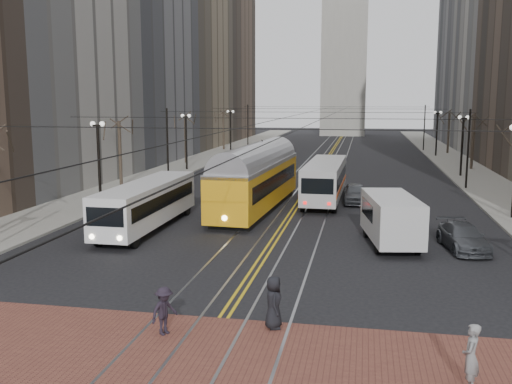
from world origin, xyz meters
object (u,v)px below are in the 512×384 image
at_px(transit_bus, 147,206).
at_px(pedestrian_d, 164,311).
at_px(sedan_parked, 463,237).
at_px(cargo_van, 391,221).
at_px(streetcar, 257,184).
at_px(rear_bus, 325,182).
at_px(sedan_grey, 355,193).
at_px(pedestrian_b, 471,357).
at_px(pedestrian_a, 274,302).

distance_m(transit_bus, pedestrian_d, 15.30).
bearing_deg(sedan_parked, cargo_van, 168.44).
distance_m(streetcar, rear_bus, 5.93).
xyz_separation_m(streetcar, pedestrian_d, (0.99, -21.00, -0.94)).
xyz_separation_m(sedan_grey, pedestrian_b, (3.39, -26.54, 0.19)).
distance_m(rear_bus, pedestrian_b, 27.53).
bearing_deg(rear_bus, streetcar, -135.45).
relative_size(cargo_van, pedestrian_b, 3.24).
bearing_deg(pedestrian_a, pedestrian_d, 96.63).
height_order(streetcar, pedestrian_d, streetcar).
xyz_separation_m(transit_bus, pedestrian_d, (6.06, -14.04, -0.56)).
relative_size(rear_bus, cargo_van, 1.93).
bearing_deg(streetcar, cargo_van, -40.49).
xyz_separation_m(transit_bus, pedestrian_a, (9.38, -12.89, -0.47)).
height_order(transit_bus, sedan_grey, transit_bus).
distance_m(cargo_van, sedan_grey, 12.02).
bearing_deg(cargo_van, transit_bus, 165.54).
xyz_separation_m(pedestrian_a, pedestrian_d, (-3.32, -1.15, -0.09)).
distance_m(sedan_parked, pedestrian_d, 16.77).
bearing_deg(sedan_parked, pedestrian_b, -107.10).
xyz_separation_m(rear_bus, sedan_parked, (7.70, -12.42, -0.81)).
height_order(streetcar, rear_bus, streetcar).
distance_m(transit_bus, rear_bus, 14.47).
xyz_separation_m(cargo_van, sedan_parked, (3.49, -0.17, -0.64)).
height_order(sedan_grey, pedestrian_a, pedestrian_a).
height_order(rear_bus, pedestrian_a, rear_bus).
bearing_deg(pedestrian_d, transit_bus, 52.48).
bearing_deg(pedestrian_d, sedan_parked, -11.90).
bearing_deg(sedan_parked, streetcar, 136.34).
height_order(transit_bus, sedan_parked, transit_bus).
height_order(sedan_parked, pedestrian_b, pedestrian_b).
bearing_deg(sedan_parked, transit_bus, 166.50).
bearing_deg(pedestrian_b, rear_bus, -151.33).
bearing_deg(cargo_van, sedan_grey, 90.35).
distance_m(transit_bus, sedan_grey, 15.71).
bearing_deg(streetcar, pedestrian_b, -63.25).
relative_size(sedan_grey, pedestrian_d, 2.68).
distance_m(rear_bus, pedestrian_a, 23.92).
bearing_deg(pedestrian_b, cargo_van, -157.69).
height_order(transit_bus, pedestrian_b, transit_bus).
xyz_separation_m(sedan_grey, sedan_parked, (5.50, -12.00, -0.07)).
bearing_deg(pedestrian_b, transit_bus, -119.85).
xyz_separation_m(cargo_van, pedestrian_a, (-4.20, -11.67, -0.39)).
bearing_deg(sedan_parked, rear_bus, 112.97).
relative_size(streetcar, sedan_grey, 3.52).
bearing_deg(cargo_van, pedestrian_a, -119.09).
relative_size(rear_bus, pedestrian_d, 7.14).
bearing_deg(sedan_parked, sedan_grey, 105.79).
distance_m(pedestrian_b, pedestrian_d, 9.09).
distance_m(transit_bus, pedestrian_a, 15.95).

